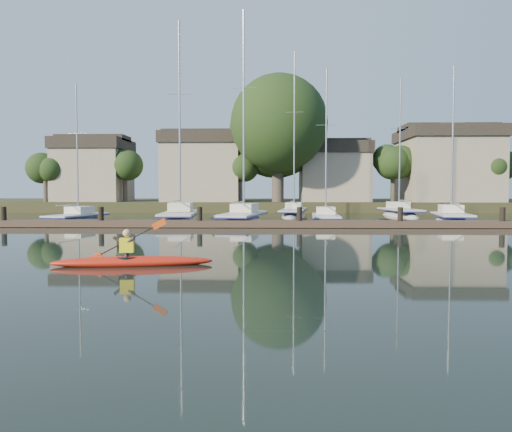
{
  "coord_description": "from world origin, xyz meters",
  "views": [
    {
      "loc": [
        1.29,
        -15.86,
        2.22
      ],
      "look_at": [
        0.71,
        3.65,
        1.2
      ],
      "focal_mm": 35.0,
      "sensor_mm": 36.0,
      "label": 1
    }
  ],
  "objects_px": {
    "sailboat_1": "(180,225)",
    "sailboat_4": "(451,225)",
    "sailboat_2": "(243,225)",
    "sailboat_7": "(400,218)",
    "sailboat_6": "(294,218)",
    "dock": "(249,224)",
    "sailboat_3": "(326,225)",
    "sailboat_0": "(77,225)",
    "kayak": "(132,259)"
  },
  "relations": [
    {
      "from": "sailboat_0",
      "to": "sailboat_6",
      "type": "relative_size",
      "value": 0.71
    },
    {
      "from": "sailboat_6",
      "to": "sailboat_7",
      "type": "xyz_separation_m",
      "value": [
        9.08,
        0.2,
        -0.02
      ]
    },
    {
      "from": "sailboat_2",
      "to": "kayak",
      "type": "bearing_deg",
      "value": -87.27
    },
    {
      "from": "sailboat_4",
      "to": "dock",
      "type": "bearing_deg",
      "value": -151.31
    },
    {
      "from": "kayak",
      "to": "sailboat_3",
      "type": "distance_m",
      "value": 20.89
    },
    {
      "from": "sailboat_4",
      "to": "sailboat_1",
      "type": "bearing_deg",
      "value": -170.47
    },
    {
      "from": "dock",
      "to": "sailboat_0",
      "type": "bearing_deg",
      "value": 161.32
    },
    {
      "from": "sailboat_6",
      "to": "sailboat_1",
      "type": "bearing_deg",
      "value": -128.63
    },
    {
      "from": "kayak",
      "to": "sailboat_1",
      "type": "distance_m",
      "value": 20.35
    },
    {
      "from": "sailboat_2",
      "to": "sailboat_6",
      "type": "xyz_separation_m",
      "value": [
        3.88,
        8.63,
        0.02
      ]
    },
    {
      "from": "sailboat_0",
      "to": "sailboat_2",
      "type": "xyz_separation_m",
      "value": [
        11.47,
        0.2,
        -0.02
      ]
    },
    {
      "from": "sailboat_2",
      "to": "sailboat_1",
      "type": "bearing_deg",
      "value": -177.35
    },
    {
      "from": "dock",
      "to": "sailboat_7",
      "type": "relative_size",
      "value": 2.63
    },
    {
      "from": "sailboat_7",
      "to": "sailboat_2",
      "type": "bearing_deg",
      "value": -150.19
    },
    {
      "from": "kayak",
      "to": "dock",
      "type": "xyz_separation_m",
      "value": [
        2.8,
        15.43,
        0.02
      ]
    },
    {
      "from": "sailboat_0",
      "to": "sailboat_3",
      "type": "xyz_separation_m",
      "value": [
        17.11,
        -0.15,
        0.0
      ]
    },
    {
      "from": "sailboat_2",
      "to": "sailboat_7",
      "type": "bearing_deg",
      "value": 43.28
    },
    {
      "from": "kayak",
      "to": "sailboat_1",
      "type": "height_order",
      "value": "sailboat_1"
    },
    {
      "from": "sailboat_0",
      "to": "sailboat_6",
      "type": "xyz_separation_m",
      "value": [
        15.35,
        8.83,
        -0.0
      ]
    },
    {
      "from": "dock",
      "to": "sailboat_2",
      "type": "relative_size",
      "value": 2.15
    },
    {
      "from": "sailboat_3",
      "to": "kayak",
      "type": "bearing_deg",
      "value": -107.63
    },
    {
      "from": "sailboat_2",
      "to": "sailboat_6",
      "type": "height_order",
      "value": "sailboat_2"
    },
    {
      "from": "sailboat_2",
      "to": "sailboat_0",
      "type": "bearing_deg",
      "value": -170.01
    },
    {
      "from": "sailboat_3",
      "to": "sailboat_7",
      "type": "height_order",
      "value": "sailboat_7"
    },
    {
      "from": "sailboat_2",
      "to": "sailboat_4",
      "type": "relative_size",
      "value": 1.32
    },
    {
      "from": "sailboat_7",
      "to": "sailboat_1",
      "type": "bearing_deg",
      "value": -158.87
    },
    {
      "from": "sailboat_4",
      "to": "sailboat_7",
      "type": "relative_size",
      "value": 0.92
    },
    {
      "from": "sailboat_1",
      "to": "sailboat_6",
      "type": "bearing_deg",
      "value": 40.38
    },
    {
      "from": "dock",
      "to": "sailboat_6",
      "type": "distance_m",
      "value": 13.33
    },
    {
      "from": "sailboat_4",
      "to": "kayak",
      "type": "bearing_deg",
      "value": -119.56
    },
    {
      "from": "dock",
      "to": "sailboat_3",
      "type": "xyz_separation_m",
      "value": [
        5.01,
        3.94,
        -0.37
      ]
    },
    {
      "from": "sailboat_0",
      "to": "sailboat_2",
      "type": "height_order",
      "value": "sailboat_2"
    },
    {
      "from": "sailboat_0",
      "to": "sailboat_4",
      "type": "bearing_deg",
      "value": 12.23
    },
    {
      "from": "dock",
      "to": "sailboat_3",
      "type": "distance_m",
      "value": 6.38
    },
    {
      "from": "sailboat_3",
      "to": "sailboat_4",
      "type": "distance_m",
      "value": 8.74
    },
    {
      "from": "dock",
      "to": "sailboat_1",
      "type": "distance_m",
      "value": 6.98
    },
    {
      "from": "sailboat_4",
      "to": "sailboat_6",
      "type": "relative_size",
      "value": 0.79
    },
    {
      "from": "sailboat_4",
      "to": "sailboat_6",
      "type": "xyz_separation_m",
      "value": [
        -10.46,
        8.23,
        0.02
      ]
    },
    {
      "from": "sailboat_1",
      "to": "sailboat_2",
      "type": "height_order",
      "value": "sailboat_2"
    },
    {
      "from": "sailboat_3",
      "to": "sailboat_4",
      "type": "bearing_deg",
      "value": 9.25
    },
    {
      "from": "sailboat_7",
      "to": "sailboat_3",
      "type": "bearing_deg",
      "value": -133.05
    },
    {
      "from": "sailboat_0",
      "to": "sailboat_3",
      "type": "distance_m",
      "value": 17.11
    },
    {
      "from": "sailboat_4",
      "to": "sailboat_0",
      "type": "bearing_deg",
      "value": -168.86
    },
    {
      "from": "sailboat_1",
      "to": "sailboat_4",
      "type": "xyz_separation_m",
      "value": [
        18.78,
        -0.09,
        0.02
      ]
    },
    {
      "from": "sailboat_3",
      "to": "sailboat_6",
      "type": "relative_size",
      "value": 0.76
    },
    {
      "from": "sailboat_1",
      "to": "sailboat_4",
      "type": "height_order",
      "value": "sailboat_1"
    },
    {
      "from": "sailboat_1",
      "to": "sailboat_4",
      "type": "distance_m",
      "value": 18.78
    },
    {
      "from": "sailboat_1",
      "to": "sailboat_7",
      "type": "relative_size",
      "value": 1.19
    },
    {
      "from": "dock",
      "to": "sailboat_2",
      "type": "xyz_separation_m",
      "value": [
        -0.63,
        4.29,
        -0.4
      ]
    },
    {
      "from": "dock",
      "to": "sailboat_2",
      "type": "bearing_deg",
      "value": 98.34
    }
  ]
}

